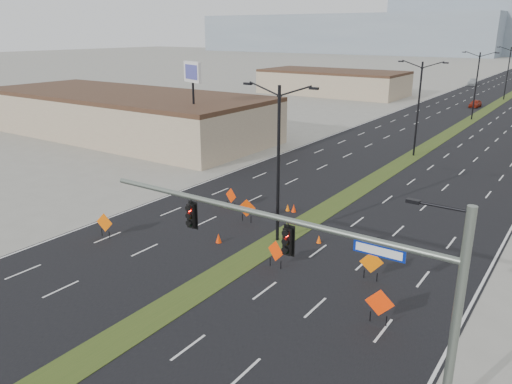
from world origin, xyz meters
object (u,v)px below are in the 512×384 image
Objects in this scene: construction_sign_2 at (231,196)px; cone_0 at (219,238)px; streetlight_1 at (418,106)px; streetlight_3 at (508,72)px; construction_sign_1 at (247,209)px; signal_mast at (330,263)px; cone_1 at (294,208)px; construction_sign_3 at (276,252)px; cone_2 at (319,239)px; pole_sign_west at (193,79)px; car_left at (475,104)px; construction_sign_4 at (380,304)px; construction_sign_5 at (371,263)px; streetlight_0 at (278,160)px; car_far at (472,82)px; cone_3 at (288,208)px; streetlight_2 at (476,84)px; construction_sign_0 at (105,223)px.

construction_sign_2 is 2.42× the size of cone_0.
streetlight_3 is (0.00, 56.00, 0.00)m from streetlight_1.
construction_sign_1 is (-3.56, -26.46, -4.40)m from streetlight_1.
signal_mast is 26.13× the size of cone_1.
construction_sign_1 is 7.43m from construction_sign_3.
construction_sign_3 is 3.12× the size of cone_2.
construction_sign_1 is (-3.56, -82.46, -4.40)m from streetlight_3.
streetlight_1 is 1.01× the size of pole_sign_west.
cone_1 is (0.61, -64.79, -0.35)m from car_left.
construction_sign_5 is (-1.97, 3.91, -0.05)m from construction_sign_4.
streetlight_1 is 15.35× the size of cone_0.
streetlight_0 reaches higher than cone_1.
car_left is 2.30× the size of construction_sign_3.
streetlight_3 is at bearing 90.00° from streetlight_0.
construction_sign_1 is at bearing 136.38° from signal_mast.
construction_sign_5 is at bearing -87.06° from car_far.
pole_sign_west reaches higher than cone_3.
construction_sign_1 reaches higher than cone_2.
cone_3 is (-10.87, 15.17, -4.52)m from signal_mast.
streetlight_2 is 28.00m from streetlight_3.
construction_sign_2 reaches higher than car_left.
streetlight_1 is at bearing -90.00° from streetlight_3.
construction_sign_0 is 0.94× the size of construction_sign_4.
cone_2 is (-6.11, 11.14, -4.52)m from signal_mast.
cone_0 is (8.32, -111.67, -0.41)m from car_far.
streetlight_3 reaches higher than cone_0.
construction_sign_1 is 11.14m from construction_sign_5.
construction_sign_4 is 4.38m from construction_sign_5.
signal_mast is at bearing -77.31° from streetlight_1.
streetlight_2 reaches higher than construction_sign_5.
construction_sign_4 is (0.52, 4.41, -3.72)m from signal_mast.
cone_1 is (-1.82, -50.78, -5.11)m from streetlight_2.
streetlight_2 is 1.00× the size of streetlight_3.
car_left is 2.25× the size of construction_sign_5.
cone_1 is 1.16× the size of cone_2.
car_left is 66.79m from construction_sign_2.
streetlight_3 is (-8.56, 94.00, 0.63)m from signal_mast.
pole_sign_west reaches higher than construction_sign_1.
construction_sign_1 is at bearing -97.66° from streetlight_1.
streetlight_3 reaches higher than cone_2.
car_left is 6.19× the size of cone_1.
streetlight_0 is 7.65m from cone_3.
streetlight_1 is at bearing 110.22° from construction_sign_3.
car_far reaches higher than cone_1.
cone_2 is at bearing -28.50° from construction_sign_1.
car_left is at bearing 110.03° from construction_sign_3.
streetlight_3 is at bearing 88.68° from cone_1.
construction_sign_5 is 10.09m from cone_0.
car_left is (-2.43, 70.01, -4.76)m from streetlight_0.
cone_0 is 6.48m from cone_2.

